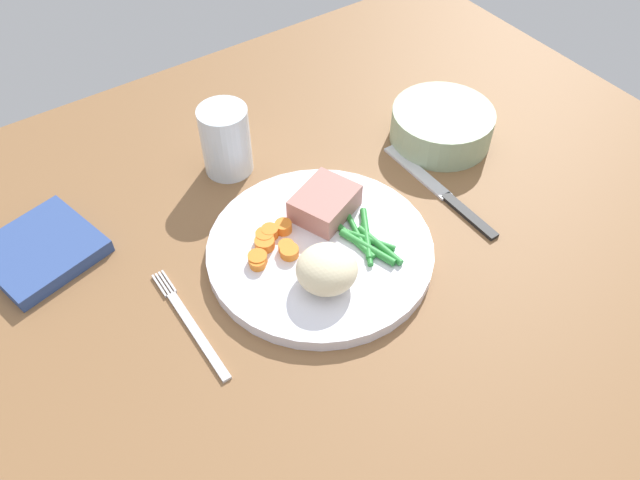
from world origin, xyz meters
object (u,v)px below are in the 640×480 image
at_px(dinner_plate, 320,250).
at_px(salad_bowl, 442,124).
at_px(knife, 441,192).
at_px(water_glass, 226,145).
at_px(meat_portion, 325,203).
at_px(fork, 190,324).
at_px(napkin, 41,250).

distance_m(dinner_plate, salad_bowl, 0.27).
xyz_separation_m(knife, water_glass, (-0.20, 0.20, 0.04)).
relative_size(meat_portion, salad_bowl, 0.54).
distance_m(fork, knife, 0.36).
distance_m(knife, water_glass, 0.29).
bearing_deg(salad_bowl, fork, -169.06).
bearing_deg(dinner_plate, fork, -179.14).
height_order(dinner_plate, water_glass, water_glass).
height_order(knife, napkin, napkin).
bearing_deg(dinner_plate, meat_portion, 49.40).
xyz_separation_m(knife, salad_bowl, (0.07, 0.08, 0.03)).
relative_size(knife, water_glass, 2.17).
xyz_separation_m(dinner_plate, knife, (0.19, -0.00, -0.01)).
xyz_separation_m(meat_portion, salad_bowl, (0.22, 0.04, -0.00)).
bearing_deg(dinner_plate, napkin, 145.55).
relative_size(knife, napkin, 1.69).
bearing_deg(salad_bowl, napkin, 168.82).
xyz_separation_m(knife, napkin, (-0.46, 0.19, 0.01)).
distance_m(fork, water_glass, 0.26).
relative_size(fork, napkin, 1.37).
height_order(meat_portion, fork, meat_portion).
bearing_deg(fork, napkin, 122.28).
height_order(knife, water_glass, water_glass).
bearing_deg(meat_portion, salad_bowl, 9.87).
bearing_deg(salad_bowl, water_glass, 157.20).
relative_size(water_glass, salad_bowl, 0.68).
bearing_deg(salad_bowl, knife, -130.50).
xyz_separation_m(meat_portion, napkin, (-0.31, 0.14, -0.02)).
distance_m(meat_portion, knife, 0.16).
bearing_deg(water_glass, meat_portion, -72.24).
bearing_deg(dinner_plate, knife, -0.87).
bearing_deg(napkin, water_glass, 2.23).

